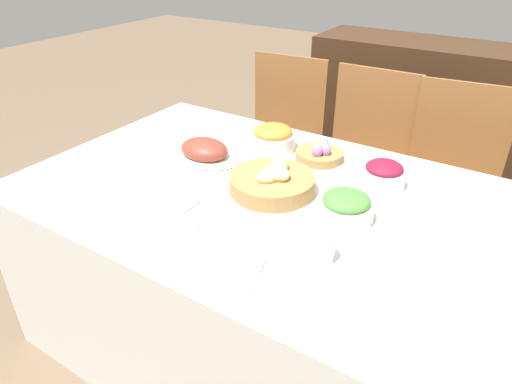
% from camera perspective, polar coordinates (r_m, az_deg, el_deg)
% --- Properties ---
extents(ground_plane, '(12.00, 12.00, 0.00)m').
position_cam_1_polar(ground_plane, '(2.01, 1.22, -18.08)').
color(ground_plane, brown).
extents(dining_table, '(1.71, 1.08, 0.72)m').
position_cam_1_polar(dining_table, '(1.76, 1.35, -10.21)').
color(dining_table, silver).
rests_on(dining_table, ground).
extents(chair_far_right, '(0.46, 0.46, 0.92)m').
position_cam_1_polar(chair_far_right, '(2.27, 22.96, 1.19)').
color(chair_far_right, brown).
rests_on(chair_far_right, ground).
extents(chair_far_left, '(0.45, 0.45, 0.92)m').
position_cam_1_polar(chair_far_left, '(2.53, 2.86, 6.61)').
color(chair_far_left, brown).
rests_on(chair_far_left, ground).
extents(chair_far_center, '(0.42, 0.42, 0.92)m').
position_cam_1_polar(chair_far_center, '(2.35, 13.01, 3.95)').
color(chair_far_center, brown).
rests_on(chair_far_center, ground).
extents(sideboard, '(1.54, 0.44, 0.95)m').
position_cam_1_polar(sideboard, '(2.94, 22.02, 7.53)').
color(sideboard, '#3D2616').
rests_on(sideboard, ground).
extents(bread_basket, '(0.29, 0.29, 0.09)m').
position_cam_1_polar(bread_basket, '(1.54, 2.09, 1.36)').
color(bread_basket, '#9E7542').
rests_on(bread_basket, dining_table).
extents(egg_basket, '(0.18, 0.18, 0.08)m').
position_cam_1_polar(egg_basket, '(1.78, 8.00, 4.79)').
color(egg_basket, '#9E7542').
rests_on(egg_basket, dining_table).
extents(ham_platter, '(0.31, 0.21, 0.08)m').
position_cam_1_polar(ham_platter, '(1.79, -6.47, 5.13)').
color(ham_platter, white).
rests_on(ham_platter, dining_table).
extents(carrot_bowl, '(0.18, 0.18, 0.10)m').
position_cam_1_polar(carrot_bowl, '(1.85, 2.11, 6.82)').
color(carrot_bowl, white).
rests_on(carrot_bowl, dining_table).
extents(beet_salad_bowl, '(0.15, 0.15, 0.09)m').
position_cam_1_polar(beet_salad_bowl, '(1.63, 15.66, 2.17)').
color(beet_salad_bowl, white).
rests_on(beet_salad_bowl, dining_table).
extents(green_salad_bowl, '(0.17, 0.17, 0.09)m').
position_cam_1_polar(green_salad_bowl, '(1.42, 11.16, -1.79)').
color(green_salad_bowl, white).
rests_on(green_salad_bowl, dining_table).
extents(dinner_plate, '(0.24, 0.24, 0.01)m').
position_cam_1_polar(dinner_plate, '(1.25, -4.43, -8.21)').
color(dinner_plate, white).
rests_on(dinner_plate, dining_table).
extents(fork, '(0.02, 0.18, 0.00)m').
position_cam_1_polar(fork, '(1.33, -9.48, -6.12)').
color(fork, '#B7B7BC').
rests_on(fork, dining_table).
extents(knife, '(0.02, 0.18, 0.00)m').
position_cam_1_polar(knife, '(1.19, 1.29, -10.66)').
color(knife, '#B7B7BC').
rests_on(knife, dining_table).
extents(spoon, '(0.02, 0.18, 0.00)m').
position_cam_1_polar(spoon, '(1.18, 2.56, -11.17)').
color(spoon, '#B7B7BC').
rests_on(spoon, dining_table).
extents(drinking_cup, '(0.08, 0.08, 0.07)m').
position_cam_1_polar(drinking_cup, '(1.24, 8.04, -6.96)').
color(drinking_cup, silver).
rests_on(drinking_cup, dining_table).
extents(butter_dish, '(0.13, 0.08, 0.03)m').
position_cam_1_polar(butter_dish, '(1.50, -10.15, -0.95)').
color(butter_dish, white).
rests_on(butter_dish, dining_table).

